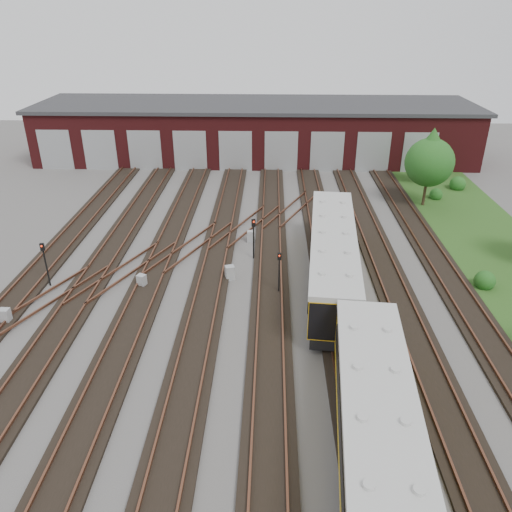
{
  "coord_description": "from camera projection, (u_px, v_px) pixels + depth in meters",
  "views": [
    {
      "loc": [
        1.94,
        -19.9,
        16.6
      ],
      "look_at": [
        1.04,
        8.96,
        2.0
      ],
      "focal_mm": 35.0,
      "sensor_mm": 36.0,
      "label": 1
    }
  ],
  "objects": [
    {
      "name": "ground",
      "position": [
        230.0,
        370.0,
        25.29
      ],
      "size": [
        120.0,
        120.0,
        0.0
      ],
      "primitive_type": "plane",
      "color": "#4D4947",
      "rests_on": "ground"
    },
    {
      "name": "track_network",
      "position": [
        228.0,
        361.0,
        25.77
      ],
      "size": [
        30.4,
        70.0,
        0.33
      ],
      "color": "black",
      "rests_on": "ground"
    },
    {
      "name": "maintenance_shed",
      "position": [
        255.0,
        130.0,
        59.5
      ],
      "size": [
        51.0,
        12.5,
        6.35
      ],
      "color": "#4F1315",
      "rests_on": "ground"
    },
    {
      "name": "metro_train",
      "position": [
        379.0,
        454.0,
        18.11
      ],
      "size": [
        4.26,
        48.0,
        3.27
      ],
      "rotation": [
        0.0,
        0.0,
        -0.09
      ],
      "color": "black",
      "rests_on": "ground"
    },
    {
      "name": "signal_mast_0",
      "position": [
        45.0,
        259.0,
        32.03
      ],
      "size": [
        0.27,
        0.25,
        3.09
      ],
      "rotation": [
        0.0,
        0.0,
        0.09
      ],
      "color": "black",
      "rests_on": "ground"
    },
    {
      "name": "signal_mast_1",
      "position": [
        254.0,
        233.0,
        35.58
      ],
      "size": [
        0.3,
        0.28,
        3.09
      ],
      "rotation": [
        0.0,
        0.0,
        0.24
      ],
      "color": "black",
      "rests_on": "ground"
    },
    {
      "name": "signal_mast_2",
      "position": [
        279.0,
        268.0,
        31.21
      ],
      "size": [
        0.24,
        0.23,
        2.89
      ],
      "rotation": [
        0.0,
        0.0,
        -0.1
      ],
      "color": "black",
      "rests_on": "ground"
    },
    {
      "name": "signal_mast_3",
      "position": [
        315.0,
        260.0,
        32.0
      ],
      "size": [
        0.26,
        0.25,
        3.06
      ],
      "rotation": [
        0.0,
        0.0,
        -0.2
      ],
      "color": "black",
      "rests_on": "ground"
    },
    {
      "name": "relay_cabinet_0",
      "position": [
        5.0,
        316.0,
        28.85
      ],
      "size": [
        0.57,
        0.48,
        0.94
      ],
      "primitive_type": "cube",
      "rotation": [
        0.0,
        0.0,
        -0.02
      ],
      "color": "#9FA1A4",
      "rests_on": "ground"
    },
    {
      "name": "relay_cabinet_1",
      "position": [
        142.0,
        281.0,
        32.58
      ],
      "size": [
        0.66,
        0.62,
        0.89
      ],
      "primitive_type": "cube",
      "rotation": [
        0.0,
        0.0,
        -0.4
      ],
      "color": "#9FA1A4",
      "rests_on": "ground"
    },
    {
      "name": "relay_cabinet_2",
      "position": [
        230.0,
        273.0,
        33.45
      ],
      "size": [
        0.73,
        0.67,
        1.0
      ],
      "primitive_type": "cube",
      "rotation": [
        0.0,
        0.0,
        0.33
      ],
      "color": "#9FA1A4",
      "rests_on": "ground"
    },
    {
      "name": "relay_cabinet_3",
      "position": [
        251.0,
        236.0,
        38.79
      ],
      "size": [
        0.55,
        0.46,
        0.91
      ],
      "primitive_type": "cube",
      "rotation": [
        0.0,
        0.0,
        -0.01
      ],
      "color": "#9FA1A4",
      "rests_on": "ground"
    },
    {
      "name": "relay_cabinet_4",
      "position": [
        335.0,
        260.0,
        35.0
      ],
      "size": [
        0.76,
        0.68,
        1.08
      ],
      "primitive_type": "cube",
      "rotation": [
        0.0,
        0.0,
        -0.24
      ],
      "color": "#9FA1A4",
      "rests_on": "ground"
    },
    {
      "name": "tree_0",
      "position": [
        430.0,
        157.0,
        44.02
      ],
      "size": [
        4.3,
        4.3,
        7.12
      ],
      "color": "#332617",
      "rests_on": "ground"
    },
    {
      "name": "tree_1",
      "position": [
        420.0,
        155.0,
        50.7
      ],
      "size": [
        2.74,
        2.74,
        4.55
      ],
      "color": "#332617",
      "rests_on": "ground"
    },
    {
      "name": "bush_0",
      "position": [
        485.0,
        278.0,
        32.45
      ],
      "size": [
        1.35,
        1.35,
        1.35
      ],
      "primitive_type": "sphere",
      "color": "#1E4B15",
      "rests_on": "ground"
    },
    {
      "name": "bush_1",
      "position": [
        436.0,
        193.0,
        47.32
      ],
      "size": [
        1.22,
        1.22,
        1.22
      ],
      "primitive_type": "sphere",
      "color": "#1E4B15",
      "rests_on": "ground"
    },
    {
      "name": "bush_2",
      "position": [
        458.0,
        182.0,
        49.71
      ],
      "size": [
        1.56,
        1.56,
        1.56
      ],
      "primitive_type": "sphere",
      "color": "#1E4B15",
      "rests_on": "ground"
    }
  ]
}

